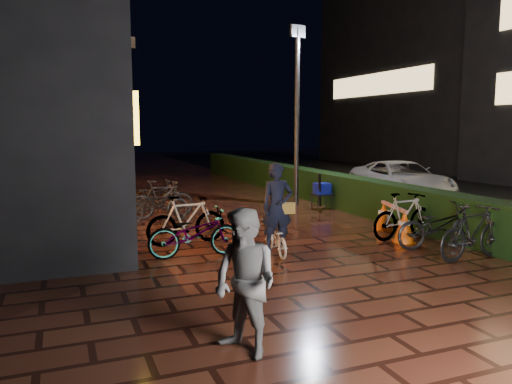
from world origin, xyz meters
name	(u,v)px	position (x,y,z in m)	size (l,w,h in m)	color
ground	(330,258)	(0.00, 0.00, 0.00)	(80.00, 80.00, 0.00)	#381911
asphalt_road	(484,198)	(9.00, 5.00, 0.00)	(11.00, 60.00, 0.01)	black
hedge	(299,181)	(3.30, 8.00, 0.50)	(0.70, 20.00, 1.00)	black
bystander_person	(245,283)	(-2.89, -3.17, 0.81)	(0.78, 0.61, 1.61)	slate
van	(401,180)	(6.19, 5.96, 0.64)	(2.11, 4.58, 1.27)	#B4B4B9
lamp_post_hedge	(297,108)	(2.21, 5.99, 3.03)	(0.53, 0.19, 5.50)	black
lamp_post_sf	(130,112)	(-2.41, 9.16, 2.95)	(0.50, 0.26, 5.36)	black
cyclist	(276,221)	(-0.87, 0.57, 0.66)	(0.67, 1.28, 1.79)	silver
traffic_barrier	(393,220)	(2.30, 1.17, 0.35)	(0.85, 1.73, 0.70)	#F35B0C
cart_assembly	(322,190)	(2.58, 4.99, 0.58)	(0.62, 0.61, 1.13)	black
parked_bikes_storefront	(167,209)	(-2.30, 3.88, 0.49)	(2.05, 5.94, 1.04)	black
parked_bikes_hedge	(436,224)	(2.36, -0.14, 0.50)	(1.89, 2.57, 1.04)	black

